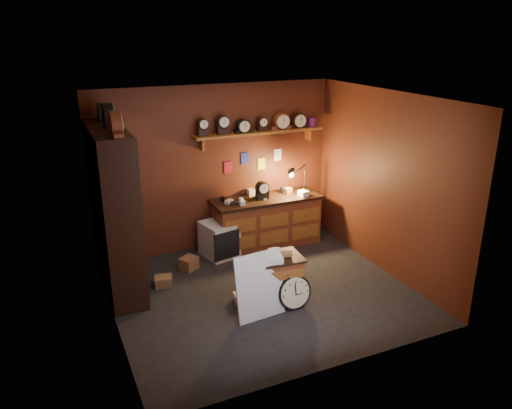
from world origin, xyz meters
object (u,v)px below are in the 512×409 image
object	(u,v)px
workbench	(266,219)
big_round_clock	(294,292)
shelving_unit	(112,205)
low_cabinet	(280,276)

from	to	relation	value
workbench	big_round_clock	xyz separation A→B (m)	(-0.54, -2.01, -0.24)
shelving_unit	workbench	distance (m)	2.71
workbench	low_cabinet	distance (m)	1.87
workbench	low_cabinet	bearing A→B (deg)	-109.71
workbench	big_round_clock	world-z (taller)	workbench
shelving_unit	workbench	bearing A→B (deg)	10.97
low_cabinet	big_round_clock	xyz separation A→B (m)	(0.09, -0.25, -0.13)
workbench	big_round_clock	size ratio (longest dim) A/B	3.90
shelving_unit	workbench	xyz separation A→B (m)	(2.55, 0.49, -0.78)
low_cabinet	big_round_clock	size ratio (longest dim) A/B	1.58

